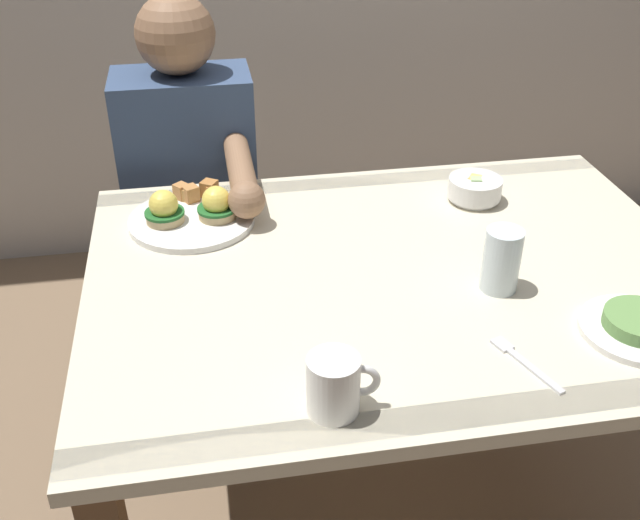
% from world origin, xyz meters
% --- Properties ---
extents(dining_table, '(1.20, 0.90, 0.74)m').
position_xyz_m(dining_table, '(0.00, 0.00, 0.63)').
color(dining_table, beige).
rests_on(dining_table, ground_plane).
extents(eggs_benedict_plate, '(0.27, 0.27, 0.09)m').
position_xyz_m(eggs_benedict_plate, '(-0.39, 0.26, 0.76)').
color(eggs_benedict_plate, white).
rests_on(eggs_benedict_plate, dining_table).
extents(fruit_bowl, '(0.12, 0.12, 0.06)m').
position_xyz_m(fruit_bowl, '(0.24, 0.25, 0.77)').
color(fruit_bowl, white).
rests_on(fruit_bowl, dining_table).
extents(coffee_mug, '(0.11, 0.08, 0.09)m').
position_xyz_m(coffee_mug, '(-0.20, -0.36, 0.79)').
color(coffee_mug, white).
rests_on(coffee_mug, dining_table).
extents(fork, '(0.07, 0.15, 0.00)m').
position_xyz_m(fork, '(0.12, -0.30, 0.74)').
color(fork, silver).
rests_on(fork, dining_table).
extents(water_glass_near, '(0.07, 0.07, 0.12)m').
position_xyz_m(water_glass_near, '(0.16, -0.09, 0.79)').
color(water_glass_near, silver).
rests_on(water_glass_near, dining_table).
extents(side_plate, '(0.20, 0.20, 0.04)m').
position_xyz_m(side_plate, '(0.35, -0.26, 0.75)').
color(side_plate, white).
rests_on(side_plate, dining_table).
extents(diner_person, '(0.34, 0.54, 1.14)m').
position_xyz_m(diner_person, '(-0.39, 0.60, 0.65)').
color(diner_person, '#33333D').
rests_on(diner_person, ground_plane).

